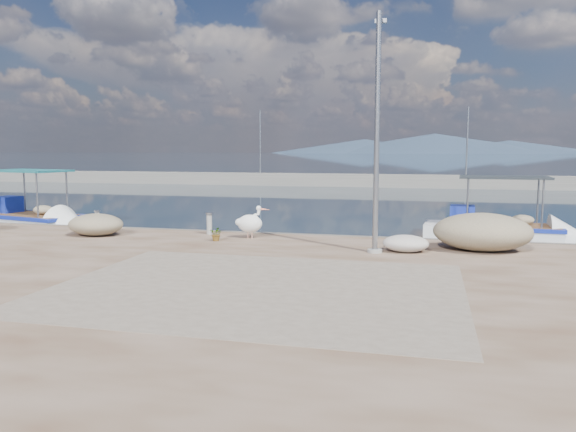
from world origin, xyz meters
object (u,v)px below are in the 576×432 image
(boat_left, at_px, (31,222))
(lamp_post, at_px, (377,142))
(pelican, at_px, (250,223))
(bollard_near, at_px, (209,223))
(boat_right, at_px, (500,234))

(boat_left, height_order, lamp_post, lamp_post)
(pelican, bearing_deg, bollard_near, 152.96)
(pelican, height_order, bollard_near, pelican)
(boat_right, distance_m, lamp_post, 8.83)
(boat_right, height_order, pelican, boat_right)
(boat_right, distance_m, pelican, 10.23)
(pelican, relative_size, lamp_post, 0.17)
(boat_right, bearing_deg, lamp_post, -118.92)
(bollard_near, bearing_deg, boat_right, 23.69)
(pelican, distance_m, bollard_near, 1.84)
(boat_left, bearing_deg, bollard_near, -3.96)
(boat_right, height_order, lamp_post, lamp_post)
(pelican, bearing_deg, lamp_post, -29.60)
(bollard_near, bearing_deg, boat_left, 163.39)
(boat_right, distance_m, bollard_near, 11.52)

